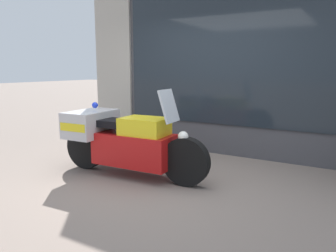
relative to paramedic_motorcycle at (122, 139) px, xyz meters
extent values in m
plane|color=gray|center=(0.68, 0.00, -0.53)|extent=(60.00, 60.00, 0.00)
cube|color=#424247|center=(0.68, 2.00, 1.20)|extent=(5.45, 0.40, 3.46)
cube|color=#A39E93|center=(-1.60, 2.02, 1.20)|extent=(0.89, 0.55, 3.46)
cube|color=#1E262D|center=(1.09, 1.78, 1.25)|extent=(4.33, 0.02, 2.46)
cube|color=slate|center=(1.05, 2.01, -0.26)|extent=(4.11, 0.30, 0.55)
cube|color=silver|center=(1.05, 2.15, 0.74)|extent=(4.11, 0.02, 1.47)
cube|color=beige|center=(1.05, 2.01, 1.47)|extent=(4.11, 0.30, 0.02)
cube|color=maroon|center=(-0.38, 2.01, 1.51)|extent=(0.18, 0.04, 0.05)
cube|color=#B7B2A8|center=(0.57, 2.01, 1.51)|extent=(0.18, 0.04, 0.05)
cube|color=black|center=(1.53, 2.01, 1.51)|extent=(0.18, 0.04, 0.05)
cube|color=#C68E19|center=(2.49, 2.01, 1.51)|extent=(0.18, 0.04, 0.05)
cube|color=yellow|center=(0.10, 1.94, 0.15)|extent=(0.19, 0.03, 0.27)
cube|color=red|center=(2.00, 1.94, 0.15)|extent=(0.19, 0.02, 0.27)
cylinder|color=black|center=(1.01, 0.06, -0.21)|extent=(0.65, 0.17, 0.65)
cylinder|color=black|center=(-0.68, -0.04, -0.21)|extent=(0.65, 0.17, 0.65)
cube|color=#B71414|center=(0.21, 0.01, -0.13)|extent=(1.17, 0.56, 0.45)
cube|color=yellow|center=(0.39, 0.02, 0.20)|extent=(0.65, 0.48, 0.27)
cube|color=black|center=(-0.05, 0.00, 0.22)|extent=(0.69, 0.41, 0.10)
cube|color=#B7B7BC|center=(-0.55, -0.03, 0.18)|extent=(0.54, 0.82, 0.38)
cube|color=yellow|center=(-0.55, -0.03, 0.18)|extent=(0.49, 0.83, 0.11)
cube|color=#B2BCC6|center=(0.76, 0.04, 0.51)|extent=(0.18, 0.36, 0.43)
sphere|color=white|center=(0.97, 0.05, 0.12)|extent=(0.14, 0.14, 0.14)
sphere|color=blue|center=(-0.47, -0.03, 0.46)|extent=(0.09, 0.09, 0.09)
camera|label=1|loc=(2.91, -3.62, 1.00)|focal=35.00mm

